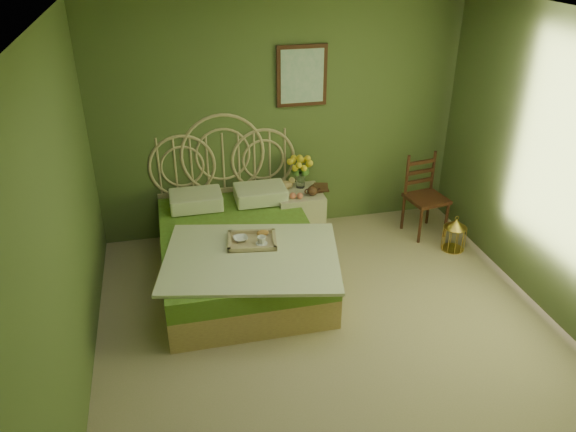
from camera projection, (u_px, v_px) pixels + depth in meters
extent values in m
plane|color=tan|center=(339.00, 348.00, 4.72)|extent=(4.50, 4.50, 0.00)
plane|color=silver|center=(357.00, 27.00, 3.51)|extent=(4.50, 4.50, 0.00)
plane|color=#4E6032|center=(281.00, 118.00, 6.05)|extent=(4.00, 0.00, 4.00)
plane|color=#4E6032|center=(59.00, 242.00, 3.71)|extent=(0.00, 4.50, 4.50)
cube|color=#331A0E|center=(302.00, 76.00, 5.87)|extent=(0.54, 0.03, 0.64)
cube|color=beige|center=(302.00, 76.00, 5.85)|extent=(0.46, 0.01, 0.56)
cube|color=tan|center=(240.00, 265.00, 5.58)|extent=(1.48, 1.97, 0.30)
cube|color=#5E9530|center=(239.00, 244.00, 5.47)|extent=(1.48, 1.97, 0.20)
cube|color=#F1E8CC|center=(251.00, 257.00, 5.04)|extent=(1.77, 1.48, 0.03)
cube|color=#F1E8CC|center=(196.00, 200.00, 5.90)|extent=(0.54, 0.39, 0.16)
cube|color=#F1E8CC|center=(260.00, 194.00, 6.04)|extent=(0.54, 0.39, 0.16)
cube|color=#C6B784|center=(252.00, 244.00, 5.24)|extent=(0.50, 0.41, 0.04)
ellipsoid|color=#B77A38|center=(263.00, 233.00, 5.32)|extent=(0.12, 0.07, 0.05)
cube|color=beige|center=(298.00, 214.00, 6.27)|extent=(0.51, 0.51, 0.56)
cylinder|color=silver|center=(300.00, 180.00, 6.22)|extent=(0.10, 0.10, 0.18)
ellipsoid|color=tan|center=(284.00, 185.00, 6.18)|extent=(0.21, 0.11, 0.10)
sphere|color=#DE7056|center=(293.00, 196.00, 5.98)|extent=(0.07, 0.07, 0.07)
sphere|color=#DE7056|center=(300.00, 196.00, 5.97)|extent=(0.07, 0.07, 0.07)
cube|color=#331A0E|center=(427.00, 199.00, 6.28)|extent=(0.46, 0.46, 0.04)
cylinder|color=#331A0E|center=(417.00, 224.00, 6.19)|extent=(0.03, 0.03, 0.43)
cylinder|color=#331A0E|center=(445.00, 221.00, 6.26)|extent=(0.03, 0.03, 0.43)
cylinder|color=#331A0E|center=(404.00, 211.00, 6.49)|extent=(0.03, 0.03, 0.43)
cylinder|color=#331A0E|center=(432.00, 207.00, 6.56)|extent=(0.03, 0.03, 0.43)
cube|color=#331A0E|center=(422.00, 173.00, 6.31)|extent=(0.35, 0.09, 0.48)
cylinder|color=gold|center=(452.00, 249.00, 6.15)|extent=(0.24, 0.24, 0.01)
cylinder|color=gold|center=(454.00, 238.00, 6.08)|extent=(0.24, 0.24, 0.27)
cone|color=gold|center=(456.00, 224.00, 6.00)|extent=(0.24, 0.24, 0.10)
imported|color=#381E0F|center=(314.00, 189.00, 6.19)|extent=(0.18, 0.23, 0.02)
imported|color=#472819|center=(314.00, 187.00, 6.18)|extent=(0.20, 0.24, 0.02)
imported|color=white|center=(241.00, 239.00, 5.25)|extent=(0.14, 0.14, 0.03)
imported|color=white|center=(262.00, 240.00, 5.18)|extent=(0.09, 0.09, 0.08)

